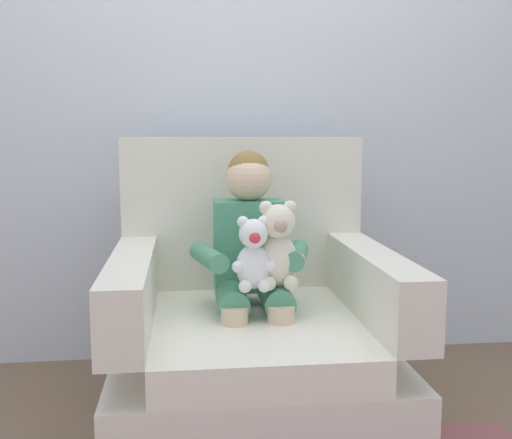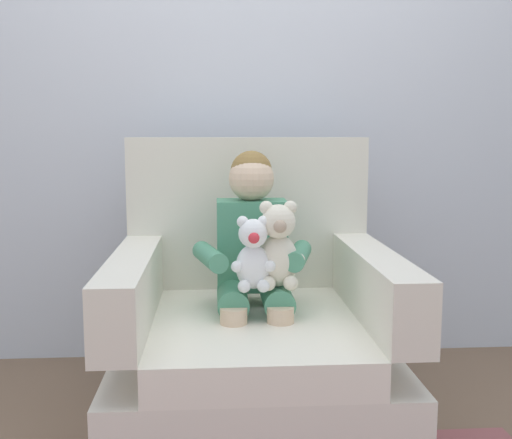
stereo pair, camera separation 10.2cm
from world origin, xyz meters
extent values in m
plane|color=brown|center=(0.00, 0.00, 0.00)|extent=(8.00, 8.00, 0.00)
cube|color=silver|center=(0.00, 0.80, 1.30)|extent=(6.00, 0.10, 2.60)
cube|color=silver|center=(0.00, 0.00, 0.15)|extent=(0.99, 1.00, 0.30)
cube|color=white|center=(0.00, -0.07, 0.36)|extent=(0.71, 0.86, 0.12)
cube|color=silver|center=(0.00, 0.43, 0.74)|extent=(0.99, 0.14, 0.63)
cube|color=silver|center=(-0.42, -0.07, 0.54)|extent=(0.14, 0.86, 0.23)
cube|color=silver|center=(0.42, -0.07, 0.54)|extent=(0.14, 0.86, 0.23)
cube|color=#4C9370|center=(0.00, 0.16, 0.65)|extent=(0.26, 0.16, 0.34)
sphere|color=beige|center=(0.00, 0.16, 0.90)|extent=(0.17, 0.17, 0.17)
sphere|color=olive|center=(0.00, 0.17, 0.92)|extent=(0.16, 0.16, 0.16)
cylinder|color=#4C9370|center=(-0.08, 0.03, 0.48)|extent=(0.11, 0.26, 0.11)
cylinder|color=beige|center=(-0.08, -0.10, 0.33)|extent=(0.09, 0.09, 0.30)
cylinder|color=#4C9370|center=(0.08, 0.03, 0.48)|extent=(0.11, 0.26, 0.11)
cylinder|color=beige|center=(0.08, -0.10, 0.33)|extent=(0.09, 0.09, 0.30)
cylinder|color=#4C9370|center=(-0.16, 0.04, 0.63)|extent=(0.13, 0.27, 0.07)
cylinder|color=#4C9370|center=(0.16, 0.04, 0.63)|extent=(0.13, 0.27, 0.07)
ellipsoid|color=silver|center=(0.08, -0.03, 0.62)|extent=(0.14, 0.12, 0.18)
sphere|color=silver|center=(0.08, -0.05, 0.76)|extent=(0.12, 0.12, 0.12)
sphere|color=tan|center=(0.08, -0.10, 0.76)|extent=(0.05, 0.05, 0.05)
sphere|color=silver|center=(0.04, -0.04, 0.81)|extent=(0.05, 0.05, 0.05)
sphere|color=silver|center=(0.01, -0.07, 0.63)|extent=(0.05, 0.05, 0.05)
sphere|color=silver|center=(0.04, -0.09, 0.56)|extent=(0.05, 0.05, 0.05)
sphere|color=silver|center=(0.12, -0.04, 0.81)|extent=(0.05, 0.05, 0.05)
sphere|color=silver|center=(0.15, -0.07, 0.63)|extent=(0.05, 0.05, 0.05)
sphere|color=silver|center=(0.12, -0.09, 0.56)|extent=(0.05, 0.05, 0.05)
ellipsoid|color=white|center=(-0.01, -0.06, 0.61)|extent=(0.12, 0.10, 0.15)
sphere|color=white|center=(-0.01, -0.07, 0.73)|extent=(0.10, 0.10, 0.10)
sphere|color=#DB333D|center=(-0.01, -0.12, 0.72)|extent=(0.04, 0.04, 0.04)
sphere|color=white|center=(-0.04, -0.07, 0.77)|extent=(0.04, 0.04, 0.04)
sphere|color=white|center=(-0.07, -0.09, 0.62)|extent=(0.04, 0.04, 0.04)
sphere|color=white|center=(-0.04, -0.11, 0.55)|extent=(0.04, 0.04, 0.04)
sphere|color=white|center=(0.03, -0.07, 0.77)|extent=(0.04, 0.04, 0.04)
sphere|color=white|center=(0.05, -0.09, 0.62)|extent=(0.04, 0.04, 0.04)
sphere|color=white|center=(0.02, -0.11, 0.55)|extent=(0.04, 0.04, 0.04)
camera|label=1|loc=(-0.24, -2.11, 1.06)|focal=42.97mm
camera|label=2|loc=(-0.14, -2.12, 1.06)|focal=42.97mm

